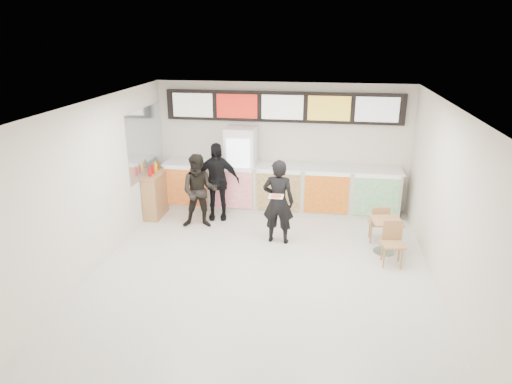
% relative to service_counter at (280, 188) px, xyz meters
% --- Properties ---
extents(floor, '(7.00, 7.00, 0.00)m').
position_rel_service_counter_xyz_m(floor, '(-0.00, -3.09, -0.57)').
color(floor, beige).
rests_on(floor, ground).
extents(ceiling, '(7.00, 7.00, 0.00)m').
position_rel_service_counter_xyz_m(ceiling, '(-0.00, -3.09, 2.43)').
color(ceiling, white).
rests_on(ceiling, wall_back).
extents(wall_back, '(6.00, 0.00, 6.00)m').
position_rel_service_counter_xyz_m(wall_back, '(-0.00, 0.41, 0.93)').
color(wall_back, silver).
rests_on(wall_back, floor).
extents(wall_left, '(0.00, 7.00, 7.00)m').
position_rel_service_counter_xyz_m(wall_left, '(-3.00, -3.09, 0.93)').
color(wall_left, silver).
rests_on(wall_left, floor).
extents(wall_right, '(0.00, 7.00, 7.00)m').
position_rel_service_counter_xyz_m(wall_right, '(3.00, -3.09, 0.93)').
color(wall_right, silver).
rests_on(wall_right, floor).
extents(service_counter, '(5.56, 0.77, 1.14)m').
position_rel_service_counter_xyz_m(service_counter, '(0.00, 0.00, 0.00)').
color(service_counter, silver).
rests_on(service_counter, floor).
extents(menu_board, '(5.50, 0.14, 0.70)m').
position_rel_service_counter_xyz_m(menu_board, '(0.00, 0.32, 1.88)').
color(menu_board, black).
rests_on(menu_board, wall_back).
extents(drinks_fridge, '(0.70, 0.67, 2.00)m').
position_rel_service_counter_xyz_m(drinks_fridge, '(-0.93, 0.02, 0.43)').
color(drinks_fridge, white).
rests_on(drinks_fridge, floor).
extents(mirror_panel, '(0.01, 2.00, 1.50)m').
position_rel_service_counter_xyz_m(mirror_panel, '(-2.99, -0.64, 1.18)').
color(mirror_panel, '#B2B7BF').
rests_on(mirror_panel, wall_left).
extents(customer_main, '(0.67, 0.46, 1.75)m').
position_rel_service_counter_xyz_m(customer_main, '(0.14, -1.69, 0.30)').
color(customer_main, black).
rests_on(customer_main, floor).
extents(customer_left, '(0.89, 0.74, 1.65)m').
position_rel_service_counter_xyz_m(customer_left, '(-1.63, -1.18, 0.25)').
color(customer_left, black).
rests_on(customer_left, floor).
extents(customer_mid, '(1.10, 0.59, 1.79)m').
position_rel_service_counter_xyz_m(customer_mid, '(-1.38, -0.66, 0.32)').
color(customer_mid, black).
rests_on(customer_mid, floor).
extents(pizza_slice, '(0.36, 0.36, 0.02)m').
position_rel_service_counter_xyz_m(pizza_slice, '(0.14, -2.14, 0.58)').
color(pizza_slice, beige).
rests_on(pizza_slice, customer_main).
extents(cafe_table, '(0.63, 1.44, 0.82)m').
position_rel_service_counter_xyz_m(cafe_table, '(2.25, -1.87, -0.10)').
color(cafe_table, '#B28151').
rests_on(cafe_table, floor).
extents(condiment_ledge, '(0.37, 0.92, 1.23)m').
position_rel_service_counter_xyz_m(condiment_ledge, '(-2.82, -0.71, -0.04)').
color(condiment_ledge, '#B28151').
rests_on(condiment_ledge, floor).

